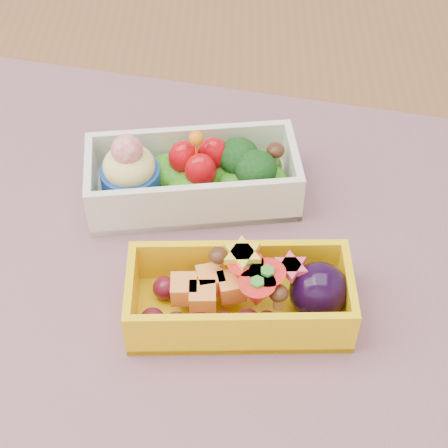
{
  "coord_description": "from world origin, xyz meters",
  "views": [
    {
      "loc": [
        0.05,
        -0.4,
        1.21
      ],
      "look_at": [
        0.04,
        -0.01,
        0.79
      ],
      "focal_mm": 58.49,
      "sensor_mm": 36.0,
      "label": 1
    }
  ],
  "objects_px": {
    "bento_white": "(192,176)",
    "placemat": "(215,260)",
    "table": "(186,312)",
    "bento_yellow": "(245,295)"
  },
  "relations": [
    {
      "from": "bento_white",
      "to": "bento_yellow",
      "type": "relative_size",
      "value": 1.12
    },
    {
      "from": "bento_white",
      "to": "table",
      "type": "bearing_deg",
      "value": -104.69
    },
    {
      "from": "table",
      "to": "bento_yellow",
      "type": "xyz_separation_m",
      "value": [
        0.05,
        -0.07,
        0.13
      ]
    },
    {
      "from": "placemat",
      "to": "bento_yellow",
      "type": "height_order",
      "value": "bento_yellow"
    },
    {
      "from": "bento_white",
      "to": "bento_yellow",
      "type": "bearing_deg",
      "value": -76.96
    },
    {
      "from": "bento_white",
      "to": "placemat",
      "type": "bearing_deg",
      "value": -80.09
    },
    {
      "from": "placemat",
      "to": "bento_white",
      "type": "distance_m",
      "value": 0.08
    },
    {
      "from": "placemat",
      "to": "bento_white",
      "type": "relative_size",
      "value": 3.11
    },
    {
      "from": "table",
      "to": "placemat",
      "type": "bearing_deg",
      "value": -33.82
    },
    {
      "from": "table",
      "to": "bento_white",
      "type": "xyz_separation_m",
      "value": [
        0.01,
        0.05,
        0.13
      ]
    }
  ]
}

